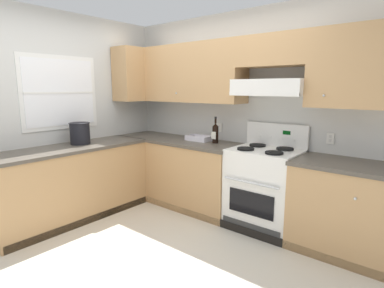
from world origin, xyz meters
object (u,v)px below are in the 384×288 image
at_px(stove, 264,188).
at_px(wine_bottle, 215,133).
at_px(bowl, 199,139).
at_px(bucket, 80,133).

relative_size(stove, wine_bottle, 3.54).
bearing_deg(wine_bottle, bowl, 176.39).
distance_m(stove, wine_bottle, 0.93).
distance_m(stove, bowl, 1.12).
bearing_deg(stove, bucket, -152.08).
relative_size(wine_bottle, bucket, 1.25).
xyz_separation_m(stove, wine_bottle, (-0.74, 0.07, 0.57)).
distance_m(stove, bucket, 2.36).
bearing_deg(wine_bottle, stove, -5.58).
bearing_deg(bucket, bowl, 49.19).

